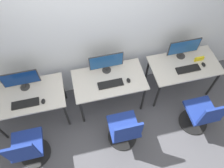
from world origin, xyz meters
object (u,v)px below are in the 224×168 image
at_px(mouse_center, 128,80).
at_px(keyboard_right, 188,69).
at_px(monitor_center, 106,62).
at_px(office_chair_center, 124,131).
at_px(keyboard_center, 111,84).
at_px(mouse_right, 204,64).
at_px(office_chair_left, 29,149).
at_px(monitor_right, 184,48).
at_px(office_chair_right, 201,115).
at_px(keyboard_left, 25,104).
at_px(monitor_left, 21,79).
at_px(mouse_left, 43,101).

xyz_separation_m(mouse_center, keyboard_right, (1.01, -0.00, -0.01)).
distance_m(monitor_center, office_chair_center, 1.10).
distance_m(keyboard_center, mouse_right, 1.58).
relative_size(office_chair_left, keyboard_center, 2.30).
bearing_deg(monitor_right, office_chair_left, -161.40).
distance_m(office_chair_left, keyboard_center, 1.54).
bearing_deg(office_chair_right, office_chair_center, 178.66).
relative_size(mouse_center, mouse_right, 1.00).
bearing_deg(keyboard_right, monitor_center, 167.33).
relative_size(monitor_center, keyboard_right, 1.36).
xyz_separation_m(keyboard_left, office_chair_left, (-0.07, -0.56, -0.35)).
bearing_deg(keyboard_left, monitor_center, 14.31).
xyz_separation_m(monitor_center, keyboard_center, (0.00, -0.28, -0.20)).
xyz_separation_m(monitor_center, office_chair_right, (1.32, -0.98, -0.54)).
distance_m(monitor_left, office_chair_center, 1.72).
relative_size(keyboard_left, monitor_right, 0.74).
xyz_separation_m(keyboard_left, mouse_center, (1.58, 0.04, 0.01)).
relative_size(keyboard_center, mouse_center, 4.41).
relative_size(monitor_center, office_chair_center, 0.59).
xyz_separation_m(mouse_center, office_chair_right, (1.03, -0.69, -0.35)).
relative_size(monitor_center, office_chair_right, 0.59).
bearing_deg(keyboard_left, mouse_right, 1.26).
bearing_deg(mouse_center, monitor_left, 170.65).
bearing_deg(keyboard_left, office_chair_left, -97.51).
bearing_deg(office_chair_center, keyboard_left, 155.35).
bearing_deg(mouse_left, keyboard_right, 1.57).
xyz_separation_m(office_chair_left, mouse_right, (2.95, 0.63, 0.35)).
relative_size(mouse_left, office_chair_left, 0.10).
height_order(keyboard_left, keyboard_right, same).
relative_size(monitor_left, keyboard_center, 1.36).
height_order(office_chair_left, office_chair_center, same).
bearing_deg(office_chair_right, mouse_right, 69.72).
xyz_separation_m(monitor_center, mouse_center, (0.29, -0.29, -0.19)).
bearing_deg(mouse_left, office_chair_center, -28.56).
xyz_separation_m(monitor_left, mouse_right, (2.88, -0.24, -0.19)).
height_order(monitor_left, keyboard_left, monitor_left).
relative_size(office_chair_center, monitor_right, 1.70).
distance_m(mouse_left, office_chair_left, 0.73).
xyz_separation_m(monitor_right, keyboard_right, (0.00, -0.29, -0.20)).
xyz_separation_m(monitor_left, monitor_center, (1.30, 0.03, 0.00)).
height_order(monitor_right, keyboard_right, monitor_right).
xyz_separation_m(monitor_center, office_chair_center, (0.06, -0.95, -0.54)).
xyz_separation_m(mouse_left, keyboard_center, (1.04, 0.07, -0.01)).
xyz_separation_m(mouse_left, monitor_right, (2.33, 0.36, 0.19)).
bearing_deg(mouse_center, mouse_right, 0.87).
relative_size(monitor_left, monitor_right, 1.00).
bearing_deg(keyboard_center, monitor_center, 90.00).
bearing_deg(monitor_right, mouse_center, -163.98).
height_order(keyboard_center, keyboard_right, same).
bearing_deg(monitor_right, keyboard_center, -167.61).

